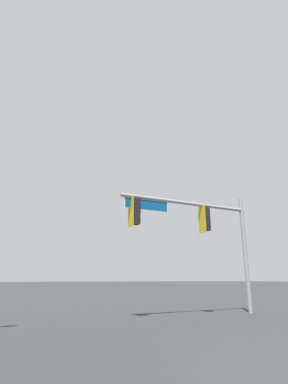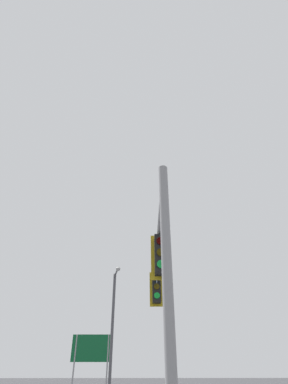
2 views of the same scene
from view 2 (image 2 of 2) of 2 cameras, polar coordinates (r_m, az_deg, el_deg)
name	(u,v)px [view 2 (image 2 of 2)]	position (r m, az deg, el deg)	size (l,w,h in m)	color
signal_pole_near	(160,270)	(8.90, 3.06, -14.60)	(6.79, 0.87, 5.54)	gray
highway_sign	(92,352)	(27.82, -9.94, -27.79)	(0.31, 3.30, 4.31)	gray
street_lamp	(113,321)	(19.96, -5.93, -23.33)	(2.31, 0.45, 7.20)	#4C4C51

